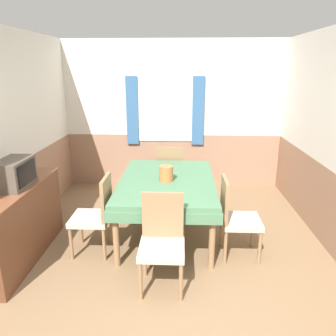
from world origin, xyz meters
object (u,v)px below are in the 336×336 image
chair_head_window (170,172)px  vase (166,174)px  sideboard (17,223)px  chair_left_near (96,213)px  dining_table (167,187)px  chair_head_near (162,239)px  chair_right_near (235,215)px  tv (14,173)px

chair_head_window → vase: chair_head_window is taller
chair_head_window → sideboard: (-1.66, -1.81, -0.06)m
chair_left_near → dining_table: bearing=-56.6°
sideboard → vase: 1.82m
chair_head_window → chair_head_near: same height
chair_left_near → sideboard: bearing=101.7°
chair_right_near → chair_left_near: bearing=-90.0°
dining_table → chair_head_window: bearing=90.0°
vase → tv: bearing=-159.5°
tv → vase: (1.62, 0.61, -0.18)m
sideboard → vase: bearing=21.3°
chair_right_near → sideboard: bearing=-85.8°
dining_table → chair_left_near: 0.97m
chair_right_near → chair_head_near: 0.98m
vase → chair_left_near: bearing=-149.6°
chair_left_near → chair_head_near: same height
dining_table → tv: size_ratio=3.68×
chair_head_near → sideboard: size_ratio=0.60×
dining_table → chair_head_near: size_ratio=1.95×
chair_head_near → chair_left_near: bearing=-35.6°
dining_table → tv: bearing=-157.7°
chair_left_near → chair_head_near: 0.98m
chair_head_window → chair_right_near: bearing=-63.9°
chair_left_near → tv: size_ratio=1.89×
dining_table → tv: tv is taller
tv → chair_head_near: bearing=-14.8°
chair_right_near → sideboard: 2.47m
vase → chair_head_window: bearing=89.6°
sideboard → chair_head_near: bearing=-13.3°
dining_table → chair_head_window: chair_head_window is taller
dining_table → vase: (-0.01, -0.06, 0.20)m
chair_head_near → sideboard: (-1.66, 0.39, -0.06)m
chair_head_window → chair_head_near: (0.00, -2.20, 0.00)m
chair_head_window → tv: 2.46m
vase → chair_right_near: bearing=-30.0°
chair_head_near → sideboard: 1.71m
sideboard → chair_right_near: bearing=4.2°
chair_right_near → chair_head_near: size_ratio=1.00×
chair_right_near → chair_left_near: 1.60m
dining_table → chair_head_window: (-0.00, 1.10, -0.14)m
chair_left_near → sideboard: 0.88m
chair_head_window → vase: 1.21m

